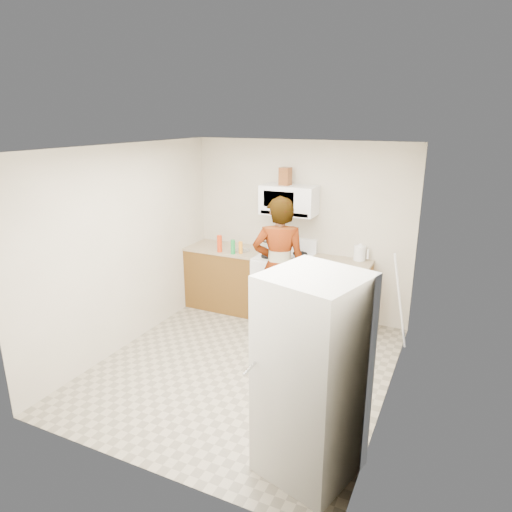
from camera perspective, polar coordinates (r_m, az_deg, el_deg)
The scene contains 20 objects.
floor at distance 5.48m, azimuth -1.50°, elevation -13.64°, with size 3.60×3.60×0.00m, color gray.
back_wall at distance 6.55m, azimuth 5.46°, elevation 3.30°, with size 3.20×0.02×2.50m, color beige.
right_wall at distance 4.51m, azimuth 16.76°, elevation -3.77°, with size 0.02×3.60×2.50m, color beige.
cabinet_left at distance 6.93m, azimuth -3.70°, elevation -2.79°, with size 1.12×0.62×0.90m, color brown.
counter_left at distance 6.79m, azimuth -3.77°, elevation 0.92°, with size 1.14×0.64×0.04m, color tan.
cabinet_right at distance 6.33m, azimuth 10.14°, elevation -5.01°, with size 0.80×0.62×0.90m, color brown.
counter_right at distance 6.17m, azimuth 10.36°, elevation -0.98°, with size 0.82×0.64×0.04m, color tan.
gas_range at distance 6.53m, azimuth 3.52°, elevation -3.71°, with size 0.76×0.65×1.13m.
microwave at distance 6.33m, azimuth 4.16°, elevation 7.01°, with size 0.76×0.38×0.40m, color white.
person at distance 5.85m, azimuth 2.89°, elevation -1.53°, with size 0.68×0.45×1.87m, color tan.
fridge at distance 3.71m, azimuth 7.01°, elevation -14.77°, with size 0.70×0.70×1.70m, color #BABBB6.
kettle at distance 6.30m, azimuth 12.85°, elevation 0.35°, with size 0.16×0.16×0.20m, color white.
jug at distance 6.29m, azimuth 3.69°, elevation 9.91°, with size 0.14×0.14×0.24m, color brown.
saucepan at distance 6.55m, azimuth 2.82°, elevation 1.22°, with size 0.22×0.22×0.12m, color #B8B9BD.
tray at distance 6.21m, azimuth 4.89°, elevation -0.29°, with size 0.25×0.16×0.05m, color silver.
bottle_spray at distance 6.54m, azimuth -4.58°, elevation 1.55°, with size 0.07×0.07×0.24m, color red.
bottle_hot_sauce at distance 6.46m, azimuth -1.94°, elevation 1.07°, with size 0.06×0.06×0.17m, color orange.
bottle_green_cap at distance 6.43m, azimuth -2.90°, elevation 1.14°, with size 0.06×0.06×0.21m, color #198A38.
pot_lid at distance 6.62m, azimuth -1.72°, elevation 0.74°, with size 0.23×0.23×0.01m, color white.
broom at distance 5.86m, azimuth 17.56°, elevation -5.48°, with size 0.03×0.03×1.26m, color white.
Camera 1 is at (2.13, -4.21, 2.80)m, focal length 32.00 mm.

